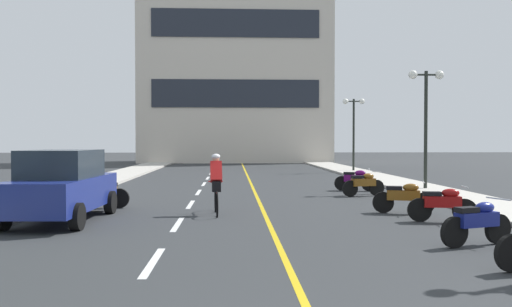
# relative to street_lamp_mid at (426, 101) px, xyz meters

# --- Properties ---
(ground_plane) EXTENTS (140.00, 140.00, 0.00)m
(ground_plane) POSITION_rel_street_lamp_mid_xyz_m (-7.26, 2.87, -3.67)
(ground_plane) COLOR #2D3033
(curb_left) EXTENTS (2.40, 72.00, 0.12)m
(curb_left) POSITION_rel_street_lamp_mid_xyz_m (-14.46, 5.87, -3.61)
(curb_left) COLOR #B7B2A8
(curb_left) RESTS_ON ground
(curb_right) EXTENTS (2.40, 72.00, 0.12)m
(curb_right) POSITION_rel_street_lamp_mid_xyz_m (-0.06, 5.87, -3.61)
(curb_right) COLOR #B7B2A8
(curb_right) RESTS_ON ground
(lane_dash_1) EXTENTS (0.14, 2.20, 0.01)m
(lane_dash_1) POSITION_rel_street_lamp_mid_xyz_m (-9.26, -12.13, -3.67)
(lane_dash_1) COLOR silver
(lane_dash_1) RESTS_ON ground
(lane_dash_2) EXTENTS (0.14, 2.20, 0.01)m
(lane_dash_2) POSITION_rel_street_lamp_mid_xyz_m (-9.26, -8.13, -3.67)
(lane_dash_2) COLOR silver
(lane_dash_2) RESTS_ON ground
(lane_dash_3) EXTENTS (0.14, 2.20, 0.01)m
(lane_dash_3) POSITION_rel_street_lamp_mid_xyz_m (-9.26, -4.13, -3.67)
(lane_dash_3) COLOR silver
(lane_dash_3) RESTS_ON ground
(lane_dash_4) EXTENTS (0.14, 2.20, 0.01)m
(lane_dash_4) POSITION_rel_street_lamp_mid_xyz_m (-9.26, -0.13, -3.67)
(lane_dash_4) COLOR silver
(lane_dash_4) RESTS_ON ground
(lane_dash_5) EXTENTS (0.14, 2.20, 0.01)m
(lane_dash_5) POSITION_rel_street_lamp_mid_xyz_m (-9.26, 3.87, -3.67)
(lane_dash_5) COLOR silver
(lane_dash_5) RESTS_ON ground
(lane_dash_6) EXTENTS (0.14, 2.20, 0.01)m
(lane_dash_6) POSITION_rel_street_lamp_mid_xyz_m (-9.26, 7.87, -3.67)
(lane_dash_6) COLOR silver
(lane_dash_6) RESTS_ON ground
(lane_dash_7) EXTENTS (0.14, 2.20, 0.01)m
(lane_dash_7) POSITION_rel_street_lamp_mid_xyz_m (-9.26, 11.87, -3.67)
(lane_dash_7) COLOR silver
(lane_dash_7) RESTS_ON ground
(lane_dash_8) EXTENTS (0.14, 2.20, 0.01)m
(lane_dash_8) POSITION_rel_street_lamp_mid_xyz_m (-9.26, 15.87, -3.67)
(lane_dash_8) COLOR silver
(lane_dash_8) RESTS_ON ground
(lane_dash_9) EXTENTS (0.14, 2.20, 0.01)m
(lane_dash_9) POSITION_rel_street_lamp_mid_xyz_m (-9.26, 19.87, -3.67)
(lane_dash_9) COLOR silver
(lane_dash_9) RESTS_ON ground
(lane_dash_10) EXTENTS (0.14, 2.20, 0.01)m
(lane_dash_10) POSITION_rel_street_lamp_mid_xyz_m (-9.26, 23.87, -3.67)
(lane_dash_10) COLOR silver
(lane_dash_10) RESTS_ON ground
(lane_dash_11) EXTENTS (0.14, 2.20, 0.01)m
(lane_dash_11) POSITION_rel_street_lamp_mid_xyz_m (-9.26, 27.87, -3.67)
(lane_dash_11) COLOR silver
(lane_dash_11) RESTS_ON ground
(centre_line_yellow) EXTENTS (0.12, 66.00, 0.01)m
(centre_line_yellow) POSITION_rel_street_lamp_mid_xyz_m (-7.01, 5.87, -3.67)
(centre_line_yellow) COLOR gold
(centre_line_yellow) RESTS_ON ground
(office_building) EXTENTS (18.25, 6.79, 21.36)m
(office_building) POSITION_rel_street_lamp_mid_xyz_m (-7.56, 30.21, 7.01)
(office_building) COLOR beige
(office_building) RESTS_ON ground
(street_lamp_mid) EXTENTS (1.46, 0.36, 4.81)m
(street_lamp_mid) POSITION_rel_street_lamp_mid_xyz_m (0.00, 0.00, 0.00)
(street_lamp_mid) COLOR black
(street_lamp_mid) RESTS_ON curb_right
(street_lamp_far) EXTENTS (1.46, 0.36, 4.73)m
(street_lamp_far) POSITION_rel_street_lamp_mid_xyz_m (0.11, 13.09, -0.05)
(street_lamp_far) COLOR black
(street_lamp_far) RESTS_ON curb_right
(parked_car_near) EXTENTS (2.05, 4.26, 1.82)m
(parked_car_near) POSITION_rel_street_lamp_mid_xyz_m (-12.25, -7.50, -2.75)
(parked_car_near) COLOR black
(parked_car_near) RESTS_ON ground
(motorcycle_2) EXTENTS (1.64, 0.79, 0.92)m
(motorcycle_2) POSITION_rel_street_lamp_mid_xyz_m (-3.14, -11.04, -3.20)
(motorcycle_2) COLOR black
(motorcycle_2) RESTS_ON ground
(motorcycle_3) EXTENTS (1.69, 0.61, 0.92)m
(motorcycle_3) POSITION_rel_street_lamp_mid_xyz_m (-2.62, -8.10, -3.20)
(motorcycle_3) COLOR black
(motorcycle_3) RESTS_ON ground
(motorcycle_4) EXTENTS (1.66, 0.73, 0.92)m
(motorcycle_4) POSITION_rel_street_lamp_mid_xyz_m (-3.08, -6.51, -3.20)
(motorcycle_4) COLOR black
(motorcycle_4) RESTS_ON ground
(motorcycle_5) EXTENTS (1.70, 0.60, 0.92)m
(motorcycle_5) POSITION_rel_street_lamp_mid_xyz_m (-11.91, -4.89, -3.20)
(motorcycle_5) COLOR black
(motorcycle_5) RESTS_ON ground
(motorcycle_6) EXTENTS (1.67, 0.70, 0.92)m
(motorcycle_6) POSITION_rel_street_lamp_mid_xyz_m (-3.03, -1.88, -3.20)
(motorcycle_6) COLOR black
(motorcycle_6) RESTS_ON ground
(motorcycle_7) EXTENTS (1.65, 0.77, 0.92)m
(motorcycle_7) POSITION_rel_street_lamp_mid_xyz_m (-2.84, 0.19, -3.20)
(motorcycle_7) COLOR black
(motorcycle_7) RESTS_ON ground
(cyclist_rider) EXTENTS (0.42, 1.77, 1.71)m
(cyclist_rider) POSITION_rel_street_lamp_mid_xyz_m (-8.36, -6.42, -2.78)
(cyclist_rider) COLOR black
(cyclist_rider) RESTS_ON ground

